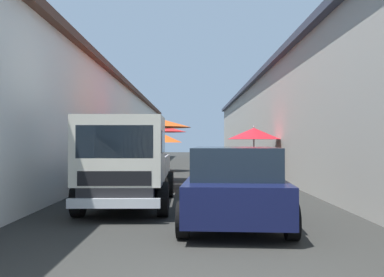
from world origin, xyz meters
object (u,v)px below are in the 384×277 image
Objects in this scene: fruit_stall_mid_lane at (151,133)px; hatchback_car at (234,185)px; vendor_by_crates at (125,158)px; vendor_in_shade at (118,158)px; fruit_stall_far_left at (153,135)px; fruit_stall_near_left at (161,142)px; fruit_stall_far_right at (253,140)px; delivery_truck at (126,165)px.

hatchback_car is at bearing -159.17° from fruit_stall_mid_lane.
vendor_by_crates reaches higher than vendor_in_shade.
hatchback_car is (-8.27, -2.29, -1.08)m from fruit_stall_far_left.
fruit_stall_far_left is 1.15× the size of fruit_stall_near_left.
fruit_stall_far_left is at bearing -178.71° from fruit_stall_near_left.
fruit_stall_far_left is 1.52× the size of vendor_by_crates.
vendor_by_crates is (1.29, 1.05, -0.88)m from fruit_stall_mid_lane.
vendor_in_shade is at bearing 19.09° from vendor_by_crates.
fruit_stall_far_left is at bearing 97.96° from fruit_stall_far_right.
hatchback_car is (-5.57, -2.12, -1.11)m from fruit_stall_mid_lane.
vendor_by_crates is at bearing 39.22° from fruit_stall_mid_lane.
fruit_stall_far_right is (3.25, -3.79, -0.21)m from fruit_stall_mid_lane.
fruit_stall_far_right is at bearing -28.09° from delivery_truck.
vendor_by_crates is at bearing 147.79° from fruit_stall_far_left.
fruit_stall_mid_lane is 5.00m from fruit_stall_far_right.
delivery_truck is (-12.64, -0.13, -0.50)m from fruit_stall_near_left.
vendor_in_shade is at bearing 23.84° from hatchback_car.
fruit_stall_mid_lane reaches higher than delivery_truck.
fruit_stall_mid_lane is at bearing -150.49° from vendor_in_shade.
fruit_stall_far_left is at bearing 15.47° from hatchback_car.
fruit_stall_mid_lane is 1.89m from vendor_by_crates.
vendor_by_crates is at bearing 112.02° from fruit_stall_far_right.
fruit_stall_near_left is 1.32× the size of vendor_by_crates.
fruit_stall_near_left is at bearing -12.47° from vendor_in_shade.
delivery_truck is at bearing 151.91° from fruit_stall_far_right.
fruit_stall_far_left is 4.00m from fruit_stall_far_right.
delivery_truck is (-7.42, 3.96, -0.60)m from fruit_stall_far_right.
fruit_stall_near_left is 5.89m from vendor_in_shade.
fruit_stall_far_right is 1.39× the size of vendor_in_shade.
fruit_stall_near_left is 0.86× the size of fruit_stall_mid_lane.
fruit_stall_far_left reaches higher than fruit_stall_near_left.
hatchback_car is at bearing -121.43° from delivery_truck.
vendor_in_shade is (6.93, 1.39, -0.13)m from delivery_truck.
fruit_stall_mid_lane is at bearing -140.78° from vendor_by_crates.
fruit_stall_far_left is 8.64m from hatchback_car.
hatchback_car is 2.41× the size of vendor_by_crates.
fruit_stall_far_right is at bearing -82.04° from fruit_stall_far_left.
vendor_by_crates is at bearing -160.91° from vendor_in_shade.
fruit_stall_mid_lane is (-8.47, -0.30, 0.32)m from fruit_stall_near_left.
fruit_stall_mid_lane reaches higher than fruit_stall_far_left.
delivery_truck is at bearing 179.99° from fruit_stall_far_left.
fruit_stall_near_left is at bearing 0.59° from delivery_truck.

